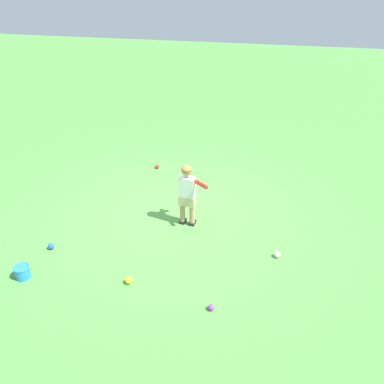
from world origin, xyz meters
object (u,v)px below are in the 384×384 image
Objects in this scene: play_ball_center_lawn at (277,255)px; play_ball_near_batter at (51,246)px; play_ball_by_bucket at (211,307)px; play_ball_far_left at (129,280)px; play_ball_far_right at (157,167)px; toy_bucket at (22,272)px; child_batter at (188,190)px.

play_ball_center_lawn is 1.01× the size of play_ball_near_batter.
play_ball_center_lawn is 1.45m from play_ball_by_bucket.
play_ball_near_batter is at bearing 165.19° from play_ball_far_left.
play_ball_far_right is 3.61m from play_ball_center_lawn.
play_ball_far_right is 0.93× the size of play_ball_near_batter.
toy_bucket is (-2.63, -0.10, 0.06)m from play_ball_by_bucket.
play_ball_far_right is 3.77m from toy_bucket.
play_ball_by_bucket is (2.62, -0.55, -0.01)m from play_ball_near_batter.
child_batter is at bearing 161.76° from play_ball_center_lawn.
toy_bucket is (-1.84, -1.85, -0.55)m from child_batter.
child_batter is at bearing 114.27° from play_ball_by_bucket.
play_ball_far_left is 2.19m from play_ball_center_lawn.
play_ball_near_batter is 2.68m from play_ball_by_bucket.
play_ball_far_right is 4.14m from play_ball_by_bucket.
toy_bucket is at bearing -99.50° from play_ball_far_right.
play_ball_center_lawn is at bearing 29.56° from play_ball_far_left.
play_ball_far_left is 1.03× the size of play_ball_center_lawn.
play_ball_far_right reaches higher than play_ball_by_bucket.
toy_bucket reaches higher than play_ball_center_lawn.
play_ball_by_bucket is (0.79, -1.75, -0.61)m from child_batter.
play_ball_far_left is (-0.39, -1.58, -0.60)m from child_batter.
play_ball_far_left is at bearing 171.75° from play_ball_by_bucket.
play_ball_far_left is at bearing -76.54° from play_ball_far_right.
play_ball_near_batter is at bearing -101.34° from play_ball_far_right.
play_ball_far_left is at bearing 10.75° from toy_bucket.
toy_bucket is at bearing -177.75° from play_ball_by_bucket.
play_ball_far_left is 1.47m from toy_bucket.
play_ball_far_right is 0.42× the size of toy_bucket.
play_ball_center_lawn is at bearing -18.24° from child_batter.
play_ball_by_bucket is 2.63m from toy_bucket.
play_ball_by_bucket is at bearing -11.89° from play_ball_near_batter.
play_ball_far_left reaches higher than play_ball_by_bucket.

